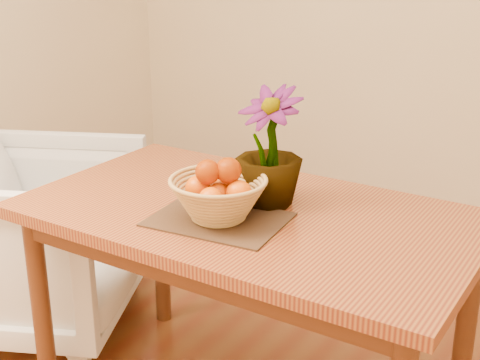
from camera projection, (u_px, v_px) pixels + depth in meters
The scene contains 6 objects.
table at pixel (248, 235), 2.09m from camera, with size 1.40×0.80×0.75m.
placemat at pixel (219, 219), 1.97m from camera, with size 0.39×0.29×0.01m, color #3C2316.
wicker_basket at pixel (218, 200), 1.95m from camera, with size 0.29×0.29×0.12m.
orange_pile at pixel (219, 182), 1.93m from camera, with size 0.20×0.19×0.14m.
potted_plant at pixel (269, 147), 2.04m from camera, with size 0.21×0.21×0.37m, color #164112.
armchair at pixel (31, 230), 2.74m from camera, with size 0.80×0.75×0.82m, color gray.
Camera 1 is at (1.00, -1.33, 1.53)m, focal length 50.00 mm.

